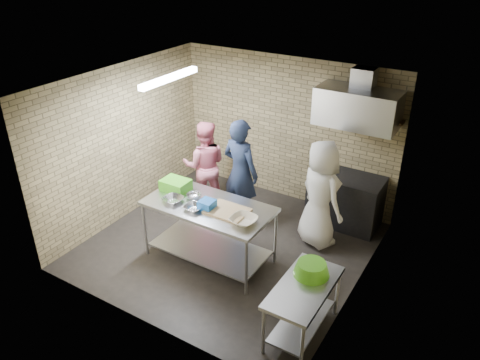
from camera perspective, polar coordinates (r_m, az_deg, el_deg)
name	(u,v)px	position (r m, az deg, el deg)	size (l,w,h in m)	color
floor	(228,245)	(7.71, -1.42, -8.00)	(4.20, 4.20, 0.00)	black
ceiling	(226,84)	(6.52, -1.70, 11.66)	(4.20, 4.20, 0.00)	black
back_wall	(286,130)	(8.61, 5.70, 6.10)	(4.20, 0.06, 2.70)	tan
front_wall	(136,237)	(5.67, -12.61, -6.80)	(4.20, 0.06, 2.70)	tan
left_wall	(124,143)	(8.24, -13.96, 4.38)	(0.06, 4.00, 2.70)	tan
right_wall	(364,210)	(6.26, 14.87, -3.53)	(0.06, 4.00, 2.70)	tan
prep_table	(209,232)	(7.19, -3.77, -6.37)	(1.93, 0.96, 0.96)	silver
side_counter	(302,309)	(6.07, 7.62, -15.41)	(0.60, 1.20, 0.75)	silver
stove	(345,200)	(8.26, 12.75, -2.40)	(1.20, 0.70, 0.90)	black
range_hood	(357,108)	(7.64, 14.16, 8.54)	(1.30, 0.60, 0.60)	silver
hood_duct	(364,77)	(7.65, 14.92, 12.02)	(0.35, 0.30, 0.30)	#A5A8AD
wall_shelf	(378,119)	(7.80, 16.55, 7.21)	(0.80, 0.20, 0.04)	#3F2B19
fluorescent_fixture	(169,78)	(7.11, -8.64, 12.23)	(0.10, 1.25, 0.08)	white
green_crate	(176,185)	(7.34, -7.87, -0.61)	(0.43, 0.32, 0.17)	green
blue_tub	(207,205)	(6.80, -4.05, -3.04)	(0.21, 0.21, 0.14)	blue
cutting_board	(227,211)	(6.74, -1.55, -3.82)	(0.59, 0.45, 0.03)	tan
mixing_bowl_a	(173,200)	(7.04, -8.18, -2.41)	(0.30, 0.30, 0.07)	silver
mixing_bowl_b	(194,196)	(7.10, -5.66, -1.99)	(0.23, 0.23, 0.07)	silver
mixing_bowl_c	(194,208)	(6.81, -5.66, -3.40)	(0.28, 0.28, 0.07)	silver
ceramic_bowl	(244,220)	(6.47, 0.44, -4.96)	(0.37, 0.37, 0.09)	beige
green_basin	(312,269)	(5.96, 8.74, -10.66)	(0.46, 0.46, 0.17)	#59C626
bottle_red	(364,109)	(7.82, 14.90, 8.35)	(0.07, 0.07, 0.18)	#B22619
bottle_green	(389,115)	(7.73, 17.71, 7.62)	(0.06, 0.06, 0.15)	green
man_navy	(240,173)	(7.88, 0.06, 0.92)	(0.69, 0.46, 1.90)	#151C36
woman_pink	(205,165)	(8.43, -4.32, 1.81)	(0.81, 0.63, 1.66)	pink
woman_white	(320,194)	(7.44, 9.81, -1.72)	(0.87, 0.57, 1.79)	white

